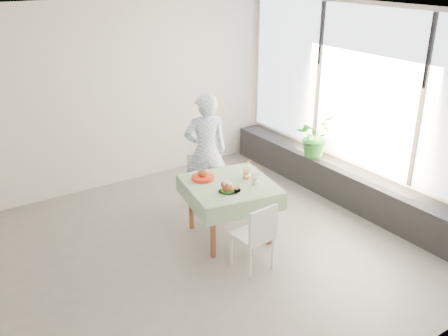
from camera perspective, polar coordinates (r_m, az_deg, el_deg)
floor at (r=6.05m, az=-5.08°, el=-10.39°), size 6.00×6.00×0.00m
ceiling at (r=5.08m, az=-6.22°, el=17.01°), size 6.00×6.00×0.00m
wall_back at (r=7.61m, az=-14.77°, el=7.62°), size 6.00×0.02×2.80m
wall_front at (r=3.63m, az=14.04°, el=-9.70°), size 6.00×0.02×2.80m
wall_right at (r=7.24m, az=15.84°, el=6.75°), size 0.02×5.00×2.80m
window_pane at (r=7.16m, az=15.89°, el=8.64°), size 0.01×4.80×2.18m
window_ledge at (r=7.49m, az=13.89°, el=-1.92°), size 0.40×4.80×0.50m
cafe_table at (r=6.28m, az=0.63°, el=-4.09°), size 1.21×1.21×0.74m
chair_far at (r=7.03m, az=-2.53°, el=-2.96°), size 0.50×0.50×0.79m
chair_near at (r=5.77m, az=3.33°, el=-9.12°), size 0.41×0.41×0.83m
diner at (r=6.92m, az=-2.10°, el=1.92°), size 0.70×0.56×1.66m
main_dish at (r=5.90m, az=0.52°, el=-2.36°), size 0.29×0.29×0.15m
juice_cup_orange at (r=6.26m, az=2.60°, el=-0.67°), size 0.10×0.10×0.28m
juice_cup_lemonade at (r=6.13m, az=3.56°, el=-1.30°), size 0.09×0.09×0.26m
second_dish at (r=6.25m, az=-2.42°, el=-0.97°), size 0.29×0.29×0.14m
potted_plant at (r=7.69m, az=10.29°, el=3.61°), size 0.72×0.69×0.63m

